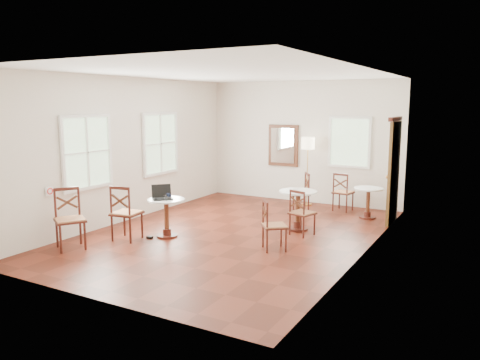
% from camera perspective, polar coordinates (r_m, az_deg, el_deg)
% --- Properties ---
extents(ground, '(7.00, 7.00, 0.00)m').
position_cam_1_polar(ground, '(9.11, -0.92, -6.48)').
color(ground, '#561C0E').
rests_on(ground, ground).
extents(room_shell, '(5.02, 7.02, 3.01)m').
position_cam_1_polar(room_shell, '(9.06, -0.42, 5.57)').
color(room_shell, silver).
rests_on(room_shell, ground).
extents(cafe_table_near, '(0.68, 0.68, 0.72)m').
position_cam_1_polar(cafe_table_near, '(8.92, -8.81, -3.99)').
color(cafe_table_near, '#451A11').
rests_on(cafe_table_near, ground).
extents(cafe_table_mid, '(0.74, 0.74, 0.78)m').
position_cam_1_polar(cafe_table_mid, '(9.37, 6.96, -3.07)').
color(cafe_table_mid, '#451A11').
rests_on(cafe_table_mid, ground).
extents(cafe_table_back, '(0.63, 0.63, 0.66)m').
position_cam_1_polar(cafe_table_back, '(10.61, 15.12, -2.27)').
color(cafe_table_back, '#451A11').
rests_on(cafe_table_back, ground).
extents(chair_near_a, '(0.53, 0.53, 1.02)m').
position_cam_1_polar(chair_near_a, '(8.85, -13.54, -3.85)').
color(chair_near_a, '#451A11').
rests_on(chair_near_a, ground).
extents(chair_near_b, '(0.66, 0.66, 1.04)m').
position_cam_1_polar(chair_near_b, '(8.62, -19.76, -4.41)').
color(chair_near_b, '#451A11').
rests_on(chair_near_b, ground).
extents(chair_mid_a, '(0.50, 0.50, 0.87)m').
position_cam_1_polar(chair_mid_a, '(9.00, 7.40, -3.91)').
color(chair_mid_a, '#451A11').
rests_on(chair_mid_a, ground).
extents(chair_mid_b, '(0.55, 0.55, 0.86)m').
position_cam_1_polar(chair_mid_b, '(8.07, 3.99, -5.45)').
color(chair_mid_b, '#451A11').
rests_on(chair_mid_b, ground).
extents(chair_back_a, '(0.46, 0.46, 0.89)m').
position_cam_1_polar(chair_back_a, '(11.18, 12.23, -1.41)').
color(chair_back_a, '#451A11').
rests_on(chair_back_a, ground).
extents(chair_back_b, '(0.58, 0.58, 0.91)m').
position_cam_1_polar(chair_back_b, '(10.85, 7.27, -1.55)').
color(chair_back_b, '#451A11').
rests_on(chair_back_b, ground).
extents(floor_lamp, '(0.32, 0.32, 1.66)m').
position_cam_1_polar(floor_lamp, '(11.55, 8.14, 3.85)').
color(floor_lamp, '#BF8C3F').
rests_on(floor_lamp, ground).
extents(laptop, '(0.46, 0.46, 0.25)m').
position_cam_1_polar(laptop, '(8.88, -9.34, -1.83)').
color(laptop, black).
rests_on(laptop, cafe_table_near).
extents(mouse, '(0.12, 0.10, 0.04)m').
position_cam_1_polar(mouse, '(8.77, -10.14, -2.28)').
color(mouse, black).
rests_on(mouse, cafe_table_near).
extents(navy_mug, '(0.11, 0.08, 0.09)m').
position_cam_1_polar(navy_mug, '(8.97, -8.64, -1.83)').
color(navy_mug, '#101936').
rests_on(navy_mug, cafe_table_near).
extents(water_glass, '(0.07, 0.07, 0.11)m').
position_cam_1_polar(water_glass, '(8.67, -8.85, -2.15)').
color(water_glass, white).
rests_on(water_glass, cafe_table_near).
extents(power_adapter, '(0.11, 0.07, 0.04)m').
position_cam_1_polar(power_adapter, '(8.96, -10.78, -6.78)').
color(power_adapter, black).
rests_on(power_adapter, ground).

